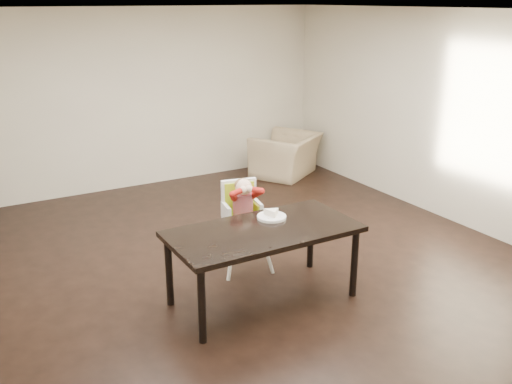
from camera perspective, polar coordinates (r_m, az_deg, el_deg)
ground at (r=6.27m, az=-0.11°, el=-7.78°), size 7.00×7.00×0.00m
room_walls at (r=5.69m, az=-0.13°, el=9.17°), size 6.02×7.02×2.71m
dining_table at (r=5.41m, az=0.73°, el=-4.48°), size 1.80×0.90×0.75m
high_chair at (r=6.08m, az=-1.37°, el=-1.29°), size 0.50×0.50×1.02m
plate at (r=5.63m, az=1.59°, el=-2.33°), size 0.37×0.37×0.08m
armchair at (r=9.44m, az=3.02°, el=4.39°), size 1.25×1.13×0.92m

